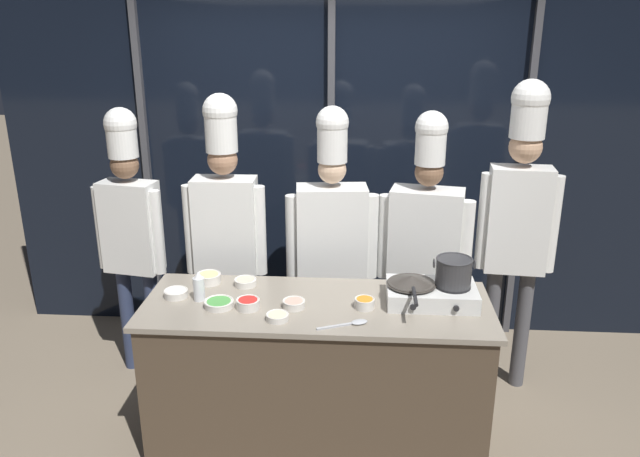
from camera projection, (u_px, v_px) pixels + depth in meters
name	position (u px, v px, depth m)	size (l,w,h in m)	color
ground_plane	(317.00, 439.00, 3.72)	(24.00, 24.00, 0.00)	#7F705B
window_wall_back	(331.00, 161.00, 4.68)	(4.96, 0.09, 2.70)	black
demo_counter	(317.00, 374.00, 3.57)	(1.92, 0.71, 0.89)	#4C3D2D
portable_stove	(431.00, 294.00, 3.43)	(0.49, 0.34, 0.11)	silver
frying_pan	(412.00, 280.00, 3.40)	(0.27, 0.47, 0.05)	#38332D
stock_pot	(454.00, 271.00, 3.37)	(0.22, 0.20, 0.15)	#333335
squeeze_bottle_clear	(199.00, 286.00, 3.44)	(0.06, 0.06, 0.17)	white
prep_bowl_carrots	(365.00, 303.00, 3.36)	(0.11, 0.11, 0.06)	silver
prep_bowl_bell_pepper	(248.00, 303.00, 3.36)	(0.13, 0.13, 0.06)	silver
prep_bowl_scallions	(219.00, 303.00, 3.38)	(0.16, 0.16, 0.04)	silver
prep_bowl_shrimp	(294.00, 303.00, 3.37)	(0.12, 0.12, 0.04)	silver
prep_bowl_noodles	(277.00, 316.00, 3.23)	(0.12, 0.12, 0.04)	silver
prep_bowl_rice	(176.00, 293.00, 3.50)	(0.13, 0.13, 0.04)	silver
prep_bowl_chicken	(245.00, 282.00, 3.64)	(0.13, 0.13, 0.04)	silver
prep_bowl_ginger	(209.00, 277.00, 3.68)	(0.14, 0.14, 0.06)	silver
serving_spoon_slotted	(353.00, 323.00, 3.19)	(0.27, 0.14, 0.02)	#B2B5BA
chef_head	(130.00, 221.00, 4.10)	(0.48, 0.25, 1.85)	#2D3856
chef_sous	(226.00, 221.00, 3.99)	(0.53, 0.21, 1.95)	#232326
chef_line	(332.00, 233.00, 4.05)	(0.59, 0.28, 1.87)	#2D3856
chef_pastry	(425.00, 237.00, 4.01)	(0.59, 0.32, 1.85)	#4C4C51
chef_apprentice	(519.00, 210.00, 3.89)	(0.49, 0.23, 2.04)	#4C4C51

